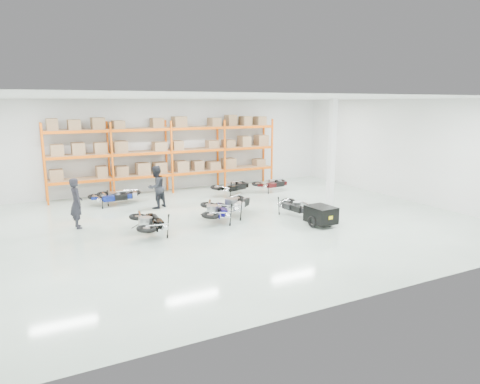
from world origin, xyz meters
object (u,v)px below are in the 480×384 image
moto_touring_right (296,203)px  person_left (76,203)px  trailer (321,215)px  moto_back_a (112,194)px  moto_black_far_left (149,219)px  moto_back_d (271,182)px  moto_blue_centre (216,207)px  moto_silver_left (234,201)px  moto_back_c (232,184)px  person_back (156,187)px  moto_back_b (119,192)px

moto_touring_right → person_left: 8.06m
trailer → moto_back_a: moto_back_a is taller
moto_black_far_left → moto_back_d: (7.33, 4.38, -0.06)m
moto_blue_centre → moto_silver_left: (1.01, 0.54, 0.04)m
moto_silver_left → person_left: (-5.64, 1.01, 0.28)m
moto_back_a → person_left: (-1.71, -2.83, 0.38)m
moto_touring_right → moto_back_c: size_ratio=0.94×
moto_back_a → moto_back_c: moto_back_c is taller
moto_silver_left → moto_black_far_left: moto_silver_left is taller
moto_black_far_left → trailer: (5.77, -1.66, -0.15)m
moto_blue_centre → person_left: 4.88m
moto_blue_centre → moto_back_d: size_ratio=1.13×
person_left → person_back: size_ratio=1.00×
moto_blue_centre → moto_back_b: 5.35m
moto_back_a → moto_back_d: bearing=-91.6°
moto_touring_right → moto_back_d: (1.56, 4.44, -0.01)m
moto_back_b → moto_back_c: 5.19m
moto_back_c → trailer: bearing=169.4°
moto_silver_left → moto_back_c: (1.56, 3.43, -0.06)m
person_left → moto_back_c: bearing=-76.4°
moto_back_c → person_back: person_back is taller
moto_back_d → person_back: size_ratio=0.93×
moto_back_a → person_back: 2.06m
trailer → moto_back_a: size_ratio=1.02×
moto_touring_right → moto_back_c: moto_back_c is taller
trailer → person_left: person_left is taller
moto_back_c → moto_back_d: size_ratio=1.08×
moto_back_c → moto_back_d: bearing=-108.4°
moto_silver_left → moto_back_d: 4.99m
moto_black_far_left → moto_back_c: moto_black_far_left is taller
trailer → person_left: 8.62m
trailer → moto_back_d: moto_back_d is taller
moto_black_far_left → moto_back_d: bearing=-144.9°
moto_silver_left → moto_back_d: (3.70, 3.34, -0.10)m
moto_back_b → moto_silver_left: bearing=-127.0°
moto_back_b → moto_touring_right: bearing=-120.2°
moto_blue_centre → person_back: bearing=-47.0°
moto_back_a → moto_back_b: size_ratio=1.03×
moto_blue_centre → moto_back_b: moto_blue_centre is taller
moto_blue_centre → moto_back_b: (-2.56, 4.70, -0.08)m
moto_back_d → moto_blue_centre: bearing=125.8°
moto_back_b → moto_back_c: (5.14, -0.73, 0.05)m
trailer → moto_back_c: bearing=91.8°
moto_black_far_left → moto_back_d: size_ratio=1.12×
moto_back_c → person_left: size_ratio=1.00×
moto_silver_left → person_left: person_left is taller
moto_silver_left → trailer: 3.44m
moto_black_far_left → moto_touring_right: 5.77m
moto_back_c → moto_silver_left: bearing=139.5°
moto_black_far_left → moto_back_a: (-0.30, 4.87, -0.06)m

